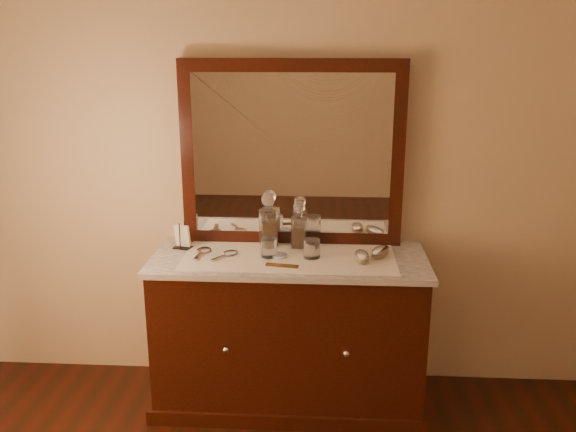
% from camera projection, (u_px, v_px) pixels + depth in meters
% --- Properties ---
extents(room_shell, '(8.50, 9.00, 2.80)m').
position_uv_depth(room_shell, '(226.00, 338.00, 1.13)').
color(room_shell, black).
rests_on(room_shell, ground).
extents(dresser_cabinet, '(1.40, 0.55, 0.82)m').
position_uv_depth(dresser_cabinet, '(289.00, 333.00, 3.28)').
color(dresser_cabinet, black).
rests_on(dresser_cabinet, floor).
extents(dresser_plinth, '(1.46, 0.59, 0.08)m').
position_uv_depth(dresser_plinth, '(289.00, 392.00, 3.38)').
color(dresser_plinth, black).
rests_on(dresser_plinth, floor).
extents(knob_left, '(0.04, 0.04, 0.04)m').
position_uv_depth(knob_left, '(226.00, 350.00, 3.01)').
color(knob_left, silver).
rests_on(knob_left, dresser_cabinet).
extents(knob_right, '(0.04, 0.04, 0.04)m').
position_uv_depth(knob_right, '(346.00, 354.00, 2.97)').
color(knob_right, silver).
rests_on(knob_right, dresser_cabinet).
extents(marble_top, '(1.44, 0.59, 0.03)m').
position_uv_depth(marble_top, '(289.00, 259.00, 3.16)').
color(marble_top, white).
rests_on(marble_top, dresser_cabinet).
extents(mirror_frame, '(1.20, 0.08, 1.00)m').
position_uv_depth(mirror_frame, '(292.00, 154.00, 3.25)').
color(mirror_frame, black).
rests_on(mirror_frame, marble_top).
extents(mirror_glass, '(1.06, 0.01, 0.86)m').
position_uv_depth(mirror_glass, '(292.00, 155.00, 3.22)').
color(mirror_glass, white).
rests_on(mirror_glass, marble_top).
extents(lace_runner, '(1.10, 0.45, 0.00)m').
position_uv_depth(lace_runner, '(289.00, 257.00, 3.13)').
color(lace_runner, white).
rests_on(lace_runner, marble_top).
extents(pin_dish, '(0.10, 0.10, 0.01)m').
position_uv_depth(pin_dish, '(279.00, 256.00, 3.14)').
color(pin_dish, white).
rests_on(pin_dish, lace_runner).
extents(comb, '(0.17, 0.06, 0.01)m').
position_uv_depth(comb, '(282.00, 265.00, 3.01)').
color(comb, brown).
rests_on(comb, lace_runner).
extents(napkin_rack, '(0.11, 0.08, 0.15)m').
position_uv_depth(napkin_rack, '(182.00, 238.00, 3.27)').
color(napkin_rack, black).
rests_on(napkin_rack, marble_top).
extents(decanter_left, '(0.11, 0.11, 0.29)m').
position_uv_depth(decanter_left, '(268.00, 225.00, 3.29)').
color(decanter_left, '#995616').
rests_on(decanter_left, lace_runner).
extents(decanter_right, '(0.08, 0.08, 0.26)m').
position_uv_depth(decanter_right, '(299.00, 230.00, 3.26)').
color(decanter_right, '#995616').
rests_on(decanter_right, lace_runner).
extents(brush_near, '(0.08, 0.16, 0.04)m').
position_uv_depth(brush_near, '(362.00, 257.00, 3.08)').
color(brush_near, '#907B58').
rests_on(brush_near, lace_runner).
extents(brush_far, '(0.14, 0.18, 0.05)m').
position_uv_depth(brush_far, '(380.00, 252.00, 3.14)').
color(brush_far, '#907B58').
rests_on(brush_far, lace_runner).
extents(hand_mirror_outer, '(0.09, 0.20, 0.02)m').
position_uv_depth(hand_mirror_outer, '(203.00, 251.00, 3.20)').
color(hand_mirror_outer, silver).
rests_on(hand_mirror_outer, lace_runner).
extents(hand_mirror_inner, '(0.14, 0.19, 0.02)m').
position_uv_depth(hand_mirror_inner, '(228.00, 254.00, 3.16)').
color(hand_mirror_inner, silver).
rests_on(hand_mirror_inner, lace_runner).
extents(tumblers, '(0.31, 0.09, 0.10)m').
position_uv_depth(tumblers, '(290.00, 248.00, 3.12)').
color(tumblers, white).
rests_on(tumblers, lace_runner).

